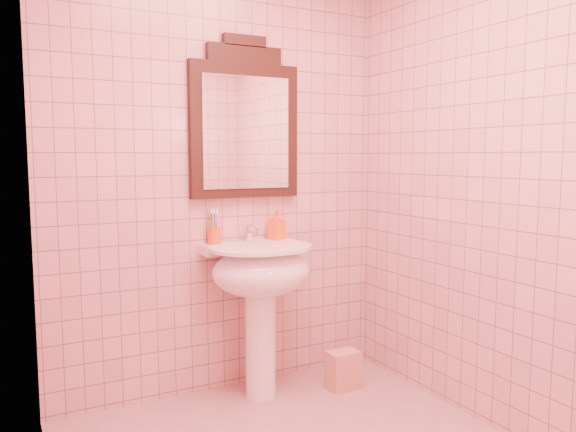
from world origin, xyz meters
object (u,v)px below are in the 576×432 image
toothbrush_cup (214,235)px  soap_dispenser (277,225)px  pedestal_sink (261,282)px  towel (343,370)px  mirror (245,124)px

toothbrush_cup → soap_dispenser: same height
pedestal_sink → soap_dispenser: (0.18, 0.16, 0.29)m
towel → mirror: bearing=144.3°
mirror → towel: bearing=-35.7°
mirror → toothbrush_cup: (-0.20, -0.02, -0.63)m
pedestal_sink → mirror: bearing=90.0°
pedestal_sink → toothbrush_cup: toothbrush_cup is taller
pedestal_sink → toothbrush_cup: size_ratio=5.03×
pedestal_sink → soap_dispenser: soap_dispenser is taller
mirror → soap_dispenser: (0.18, -0.04, -0.59)m
mirror → towel: 1.54m
towel → pedestal_sink: bearing=164.1°
toothbrush_cup → soap_dispenser: 0.39m
pedestal_sink → mirror: (-0.00, 0.20, 0.88)m
soap_dispenser → towel: soap_dispenser is taller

